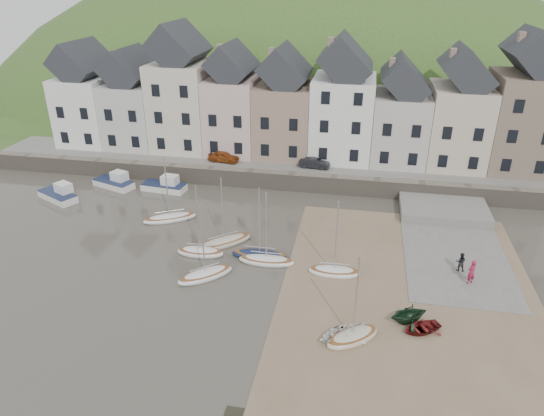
% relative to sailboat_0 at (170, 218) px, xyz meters
% --- Properties ---
extents(ground, '(160.00, 160.00, 0.00)m').
position_rel_sailboat_0_xyz_m(ground, '(9.92, -7.76, -0.26)').
color(ground, '#423C34').
rests_on(ground, ground).
extents(quay_land, '(90.00, 30.00, 1.50)m').
position_rel_sailboat_0_xyz_m(quay_land, '(9.92, 24.24, 0.49)').
color(quay_land, '#355522').
rests_on(quay_land, ground).
extents(quay_street, '(70.00, 7.00, 0.10)m').
position_rel_sailboat_0_xyz_m(quay_street, '(9.92, 12.74, 1.29)').
color(quay_street, slate).
rests_on(quay_street, quay_land).
extents(seawall, '(70.00, 1.20, 1.80)m').
position_rel_sailboat_0_xyz_m(seawall, '(9.92, 9.24, 0.64)').
color(seawall, slate).
rests_on(seawall, ground).
extents(beach, '(18.00, 26.00, 0.06)m').
position_rel_sailboat_0_xyz_m(beach, '(20.92, -7.76, -0.23)').
color(beach, brown).
rests_on(beach, ground).
extents(slipway, '(8.00, 18.00, 0.12)m').
position_rel_sailboat_0_xyz_m(slipway, '(24.92, 0.24, -0.20)').
color(slipway, slate).
rests_on(slipway, ground).
extents(hillside, '(134.40, 84.00, 84.00)m').
position_rel_sailboat_0_xyz_m(hillside, '(4.92, 52.24, -18.25)').
color(hillside, '#355522').
rests_on(hillside, ground).
extents(townhouse_terrace, '(61.05, 8.00, 13.93)m').
position_rel_sailboat_0_xyz_m(townhouse_terrace, '(11.68, 16.24, 7.06)').
color(townhouse_terrace, white).
rests_on(townhouse_terrace, quay_land).
extents(sailboat_0, '(5.00, 3.69, 6.32)m').
position_rel_sailboat_0_xyz_m(sailboat_0, '(0.00, 0.00, 0.00)').
color(sailboat_0, white).
rests_on(sailboat_0, ground).
extents(sailboat_1, '(3.92, 1.67, 6.32)m').
position_rel_sailboat_0_xyz_m(sailboat_1, '(4.67, -5.27, 0.01)').
color(sailboat_1, white).
rests_on(sailboat_1, ground).
extents(sailboat_2, '(4.78, 4.46, 6.32)m').
position_rel_sailboat_0_xyz_m(sailboat_2, '(6.12, -3.39, -0.00)').
color(sailboat_2, beige).
rests_on(sailboat_2, ground).
extents(sailboat_3, '(4.48, 1.57, 6.32)m').
position_rel_sailboat_0_xyz_m(sailboat_3, '(10.18, -5.52, 0.00)').
color(sailboat_3, white).
rests_on(sailboat_3, ground).
extents(sailboat_4, '(4.29, 4.00, 6.32)m').
position_rel_sailboat_0_xyz_m(sailboat_4, '(6.09, -8.39, 0.00)').
color(sailboat_4, white).
rests_on(sailboat_4, ground).
extents(sailboat_5, '(4.58, 1.50, 6.32)m').
position_rel_sailboat_0_xyz_m(sailboat_5, '(9.50, -4.82, 0.00)').
color(sailboat_5, '#152042').
rests_on(sailboat_5, ground).
extents(sailboat_6, '(3.93, 1.61, 6.32)m').
position_rel_sailboat_0_xyz_m(sailboat_6, '(15.54, -6.13, 0.01)').
color(sailboat_6, white).
rests_on(sailboat_6, ground).
extents(sailboat_7, '(3.86, 3.50, 6.32)m').
position_rel_sailboat_0_xyz_m(sailboat_7, '(17.21, -13.31, 0.01)').
color(sailboat_7, beige).
rests_on(sailboat_7, ground).
extents(motorboat_0, '(4.84, 3.10, 1.70)m').
position_rel_sailboat_0_xyz_m(motorboat_0, '(-8.58, 6.29, 0.32)').
color(motorboat_0, white).
rests_on(motorboat_0, ground).
extents(motorboat_1, '(4.87, 3.56, 1.70)m').
position_rel_sailboat_0_xyz_m(motorboat_1, '(-12.62, 2.29, 0.32)').
color(motorboat_1, white).
rests_on(motorboat_1, ground).
extents(motorboat_2, '(4.80, 2.22, 1.70)m').
position_rel_sailboat_0_xyz_m(motorboat_2, '(-2.97, 6.40, 0.32)').
color(motorboat_2, white).
rests_on(motorboat_2, ground).
extents(rowboat_white, '(3.89, 3.63, 0.66)m').
position_rel_sailboat_0_xyz_m(rowboat_white, '(16.55, -13.39, 0.13)').
color(rowboat_white, silver).
rests_on(rowboat_white, beach).
extents(rowboat_green, '(3.31, 3.16, 1.36)m').
position_rel_sailboat_0_xyz_m(rowboat_green, '(20.70, -10.95, 0.48)').
color(rowboat_green, '#17331E').
rests_on(rowboat_green, beach).
extents(rowboat_red, '(3.13, 2.88, 0.53)m').
position_rel_sailboat_0_xyz_m(rowboat_red, '(21.48, -11.71, 0.06)').
color(rowboat_red, maroon).
rests_on(rowboat_red, beach).
extents(person_red, '(0.84, 0.79, 1.92)m').
position_rel_sailboat_0_xyz_m(person_red, '(25.38, -5.62, 0.82)').
color(person_red, '#9E1C43').
rests_on(person_red, slipway).
extents(person_dark, '(0.81, 0.67, 1.52)m').
position_rel_sailboat_0_xyz_m(person_dark, '(24.90, -3.99, 0.62)').
color(person_dark, black).
rests_on(person_dark, slipway).
extents(car_left, '(3.60, 1.79, 1.18)m').
position_rel_sailboat_0_xyz_m(car_left, '(1.89, 11.74, 1.93)').
color(car_left, '#8E3F14').
rests_on(car_left, quay_street).
extents(car_right, '(3.38, 1.41, 1.09)m').
position_rel_sailboat_0_xyz_m(car_right, '(12.00, 11.74, 1.88)').
color(car_right, black).
rests_on(car_right, quay_street).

